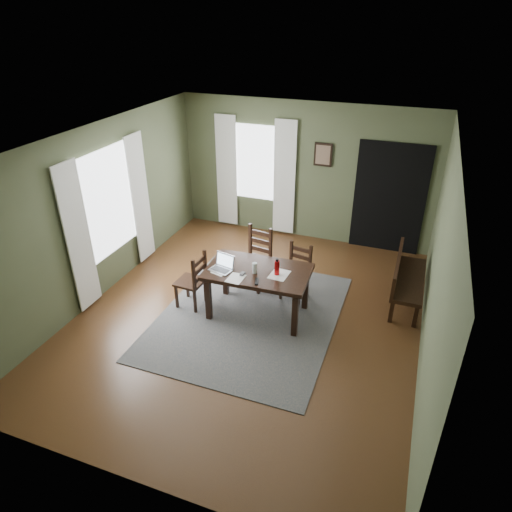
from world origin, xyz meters
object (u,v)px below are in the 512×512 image
at_px(chair_end, 193,281).
at_px(laptop, 223,266).
at_px(dining_table, 258,276).
at_px(chair_back_left, 256,259).
at_px(chair_back_right, 296,273).
at_px(bench, 405,276).
at_px(water_bottle, 277,267).

distance_m(chair_end, laptop, 0.64).
bearing_deg(chair_end, dining_table, 101.42).
height_order(chair_back_left, laptop, chair_back_left).
xyz_separation_m(chair_back_right, laptop, (-0.91, -0.81, 0.39)).
bearing_deg(chair_back_left, laptop, -91.80).
xyz_separation_m(dining_table, chair_back_left, (-0.32, 0.77, -0.18)).
height_order(chair_back_right, bench, chair_back_right).
distance_m(chair_back_left, laptop, 0.99).
relative_size(dining_table, chair_back_left, 1.53).
distance_m(chair_back_right, bench, 1.69).
bearing_deg(water_bottle, chair_back_left, 127.94).
relative_size(chair_end, chair_back_right, 1.03).
bearing_deg(chair_back_left, chair_back_right, 1.16).
distance_m(chair_back_right, water_bottle, 0.82).
bearing_deg(water_bottle, laptop, -170.99).
xyz_separation_m(bench, laptop, (-2.55, -1.25, 0.35)).
bearing_deg(water_bottle, dining_table, 176.43).
bearing_deg(chair_back_right, bench, 25.99).
height_order(chair_end, chair_back_left, chair_back_left).
bearing_deg(water_bottle, chair_back_right, 80.47).
xyz_separation_m(chair_back_left, laptop, (-0.18, -0.92, 0.33)).
height_order(dining_table, water_bottle, water_bottle).
bearing_deg(chair_end, water_bottle, 98.70).
relative_size(dining_table, water_bottle, 6.14).
bearing_deg(dining_table, chair_back_right, 55.62).
bearing_deg(chair_back_left, chair_end, -117.55).
bearing_deg(chair_back_left, dining_table, -58.07).
relative_size(chair_back_right, laptop, 2.43).
relative_size(chair_back_right, water_bottle, 3.54).
relative_size(chair_end, bench, 0.65).
height_order(chair_back_right, water_bottle, water_bottle).
relative_size(dining_table, chair_back_right, 1.73).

